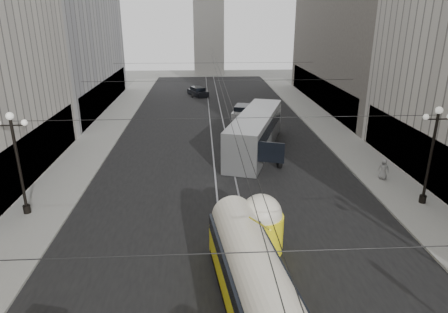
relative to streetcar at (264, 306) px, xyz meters
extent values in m
cube|color=black|center=(-0.50, 25.33, -1.57)|extent=(20.00, 85.00, 0.02)
cube|color=gray|center=(-12.50, 28.83, -1.50)|extent=(4.00, 72.00, 0.15)
cube|color=gray|center=(11.50, 28.83, -1.50)|extent=(4.00, 72.00, 0.15)
cube|color=gray|center=(-1.25, 25.33, -1.57)|extent=(0.12, 85.00, 0.04)
cube|color=gray|center=(0.25, 25.33, -1.57)|extent=(0.12, 85.00, 0.04)
cube|color=black|center=(-14.55, 16.83, 0.43)|extent=(0.10, 18.00, 3.60)
cube|color=black|center=(-14.55, 40.83, 0.43)|extent=(0.10, 25.20, 3.60)
cube|color=black|center=(13.55, 14.83, 0.43)|extent=(0.10, 18.00, 3.60)
cube|color=black|center=(13.55, 40.83, 0.43)|extent=(0.10, 28.80, 3.60)
cube|color=#B2AFA8|center=(-0.50, 72.83, 10.43)|extent=(6.00, 6.00, 24.00)
cylinder|color=black|center=(-13.10, 10.83, 1.58)|extent=(0.18, 0.18, 6.00)
cylinder|color=black|center=(-13.10, 10.83, -1.17)|extent=(0.44, 0.44, 0.50)
cylinder|color=black|center=(-13.10, 10.83, 4.18)|extent=(1.60, 0.08, 0.08)
sphere|color=white|center=(-13.10, 10.83, 4.73)|extent=(0.44, 0.44, 0.44)
sphere|color=white|center=(-12.35, 10.83, 4.33)|extent=(0.36, 0.36, 0.36)
cylinder|color=black|center=(12.10, 10.83, 1.58)|extent=(0.18, 0.18, 6.00)
cylinder|color=black|center=(12.10, 10.83, -1.17)|extent=(0.44, 0.44, 0.50)
cylinder|color=black|center=(12.10, 10.83, 4.18)|extent=(1.60, 0.08, 0.08)
sphere|color=white|center=(12.10, 10.83, 4.73)|extent=(0.44, 0.44, 0.44)
sphere|color=white|center=(11.35, 10.83, 4.33)|extent=(0.36, 0.36, 0.36)
cylinder|color=black|center=(-0.50, -3.17, 4.43)|extent=(25.00, 0.03, 0.03)
cylinder|color=black|center=(-0.50, 10.83, 4.43)|extent=(25.00, 0.03, 0.03)
cylinder|color=black|center=(-0.50, 24.83, 4.43)|extent=(25.00, 0.03, 0.03)
cylinder|color=black|center=(-0.50, 38.83, 4.43)|extent=(25.00, 0.03, 0.03)
cylinder|color=black|center=(-0.50, 28.83, 4.23)|extent=(0.03, 72.00, 0.03)
cylinder|color=black|center=(-0.10, 28.83, 4.23)|extent=(0.03, 72.00, 0.03)
cube|color=black|center=(0.00, 0.00, 0.35)|extent=(3.84, 12.53, 0.76)
cylinder|color=silver|center=(0.00, 0.00, 0.62)|extent=(3.56, 12.49, 2.06)
cylinder|color=yellow|center=(0.76, 6.12, -0.54)|extent=(2.33, 2.33, 2.06)
sphere|color=silver|center=(0.76, 6.12, 0.53)|extent=(2.15, 2.15, 2.15)
cube|color=gray|center=(2.61, 22.39, 0.15)|extent=(6.84, 13.57, 3.34)
cube|color=black|center=(2.61, 22.39, 0.71)|extent=(6.71, 13.13, 1.23)
cube|color=black|center=(2.61, 15.76, 0.54)|extent=(2.46, 0.90, 1.56)
cylinder|color=black|center=(1.21, 17.92, -1.02)|extent=(0.30, 1.11, 1.11)
cylinder|color=black|center=(4.00, 17.92, -1.02)|extent=(0.30, 1.11, 1.11)
cylinder|color=black|center=(1.21, 26.87, -1.02)|extent=(0.30, 1.11, 1.11)
cylinder|color=black|center=(4.00, 26.87, -1.02)|extent=(0.30, 1.11, 1.11)
cube|color=#BCBCBC|center=(2.69, 34.94, -1.09)|extent=(3.01, 4.90, 0.81)
cube|color=black|center=(2.69, 34.94, -0.51)|extent=(2.26, 2.86, 0.77)
cylinder|color=black|center=(1.85, 33.38, -1.25)|extent=(0.22, 0.65, 0.65)
cylinder|color=black|center=(3.54, 33.38, -1.25)|extent=(0.22, 0.65, 0.65)
cylinder|color=black|center=(1.85, 36.49, -1.25)|extent=(0.22, 0.65, 0.65)
cylinder|color=black|center=(3.54, 36.49, -1.25)|extent=(0.22, 0.65, 0.65)
cube|color=black|center=(-2.72, 48.52, -1.12)|extent=(3.34, 4.56, 0.75)
cube|color=black|center=(-2.72, 48.52, -0.59)|extent=(2.36, 2.75, 0.71)
cylinder|color=black|center=(-3.51, 47.09, -1.27)|extent=(0.22, 0.60, 0.60)
cylinder|color=black|center=(-1.94, 47.09, -1.27)|extent=(0.22, 0.60, 0.60)
cylinder|color=black|center=(-3.51, 49.96, -1.27)|extent=(0.22, 0.60, 0.60)
cylinder|color=black|center=(-1.94, 49.96, -1.27)|extent=(0.22, 0.60, 0.60)
imported|color=gray|center=(11.20, 14.84, -0.65)|extent=(0.88, 0.72, 1.55)
camera|label=1|loc=(-2.18, -11.92, 10.21)|focal=32.00mm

